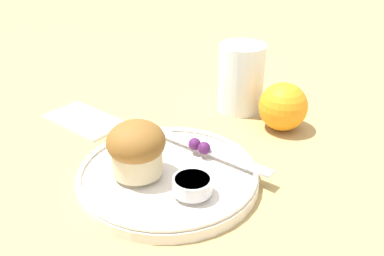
{
  "coord_description": "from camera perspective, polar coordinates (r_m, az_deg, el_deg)",
  "views": [
    {
      "loc": [
        0.29,
        -0.35,
        0.32
      ],
      "look_at": [
        -0.02,
        0.02,
        0.06
      ],
      "focal_mm": 40.0,
      "sensor_mm": 36.0,
      "label": 1
    }
  ],
  "objects": [
    {
      "name": "ground_plane",
      "position": [
        0.56,
        -0.26,
        -6.39
      ],
      "size": [
        3.0,
        3.0,
        0.0
      ],
      "primitive_type": "plane",
      "color": "tan"
    },
    {
      "name": "plate",
      "position": [
        0.54,
        -3.21,
        -6.31
      ],
      "size": [
        0.23,
        0.23,
        0.02
      ],
      "color": "silver",
      "rests_on": "ground_plane"
    },
    {
      "name": "muffin",
      "position": [
        0.51,
        -7.42,
        -2.65
      ],
      "size": [
        0.07,
        0.07,
        0.07
      ],
      "color": "beige",
      "rests_on": "plate"
    },
    {
      "name": "cream_ramekin",
      "position": [
        0.49,
        0.05,
        -7.5
      ],
      "size": [
        0.05,
        0.05,
        0.02
      ],
      "color": "silver",
      "rests_on": "plate"
    },
    {
      "name": "berry_pair",
      "position": [
        0.56,
        1.0,
        -2.42
      ],
      "size": [
        0.03,
        0.02,
        0.02
      ],
      "color": "#4C194C",
      "rests_on": "plate"
    },
    {
      "name": "butter_knife",
      "position": [
        0.57,
        2.65,
        -3.13
      ],
      "size": [
        0.18,
        0.02,
        0.0
      ],
      "rotation": [
        0.0,
        0.0,
        0.04
      ],
      "color": "silver",
      "rests_on": "plate"
    },
    {
      "name": "orange_fruit",
      "position": [
        0.67,
        12.04,
        2.81
      ],
      "size": [
        0.07,
        0.07,
        0.07
      ],
      "color": "orange",
      "rests_on": "ground_plane"
    },
    {
      "name": "juice_glass",
      "position": [
        0.71,
        6.56,
        6.67
      ],
      "size": [
        0.08,
        0.08,
        0.11
      ],
      "color": "silver",
      "rests_on": "ground_plane"
    },
    {
      "name": "folded_napkin",
      "position": [
        0.71,
        -14.14,
        1.17
      ],
      "size": [
        0.13,
        0.07,
        0.01
      ],
      "color": "white",
      "rests_on": "ground_plane"
    }
  ]
}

